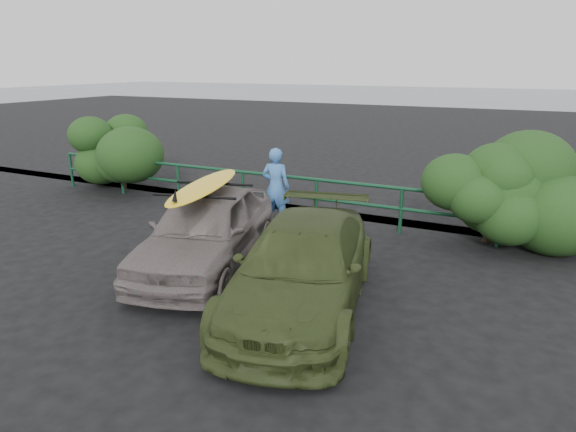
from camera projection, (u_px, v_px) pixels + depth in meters
name	position (u px, v px, depth m)	size (l,w,h in m)	color
ground	(136.00, 295.00, 8.25)	(80.00, 80.00, 0.00)	black
ocean	(495.00, 95.00, 59.78)	(200.00, 200.00, 0.00)	slate
guardrail	(278.00, 195.00, 12.40)	(14.00, 0.08, 1.04)	#134227
shrub_left	(136.00, 156.00, 14.64)	(3.20, 2.40, 2.06)	#214519
shrub_right	(505.00, 193.00, 10.56)	(3.20, 2.40, 2.01)	#214519
sedan	(207.00, 230.00, 9.17)	(1.69, 4.21, 1.43)	slate
olive_vehicle	(302.00, 267.00, 7.66)	(1.84, 4.53, 1.32)	#35431D
man	(276.00, 187.00, 11.58)	(0.65, 0.43, 1.79)	#4279C7
roof_rack	(205.00, 190.00, 8.96)	(1.46, 1.02, 0.05)	black
surfboard	(204.00, 186.00, 8.94)	(0.61, 2.96, 0.09)	yellow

